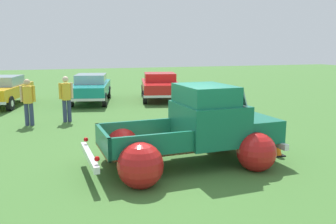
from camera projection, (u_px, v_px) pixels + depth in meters
The scene contains 8 objects.
ground_plane at pixel (184, 165), 8.56m from camera, with size 80.00×80.00×0.00m, color #3D6B2D.
vintage_pickup_truck at pixel (198, 133), 8.56m from camera, with size 4.68×2.88×1.96m.
show_car_0 at pixel (2, 90), 16.99m from camera, with size 2.86×4.65×1.43m.
show_car_1 at pixel (91, 87), 18.19m from camera, with size 2.75×4.90×1.43m.
show_car_2 at pixel (160, 85), 19.09m from camera, with size 2.83×4.57×1.43m.
spectator_0 at pixel (66, 96), 13.31m from camera, with size 0.54×0.38×1.74m.
spectator_1 at pixel (28, 99), 12.70m from camera, with size 0.54×0.40×1.69m.
lane_cone_0 at pixel (277, 144), 9.24m from camera, with size 0.36×0.36×0.63m.
Camera 1 is at (-2.99, -7.63, 2.81)m, focal length 37.73 mm.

